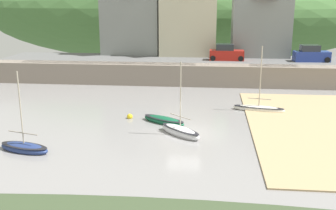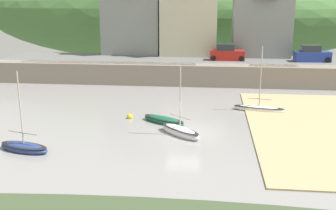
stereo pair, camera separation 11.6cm
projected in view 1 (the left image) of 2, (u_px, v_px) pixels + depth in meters
name	position (u px, v px, depth m)	size (l,w,h in m)	color
ground	(199.00, 189.00, 21.30)	(48.00, 41.00, 0.61)	gray
quay_seawall	(194.00, 73.00, 47.15)	(48.00, 9.40, 2.40)	gray
hillside_backdrop	(182.00, 13.00, 82.44)	(80.00, 44.00, 19.16)	#48743B
waterfront_building_left	(131.00, 15.00, 53.84)	(7.85, 4.57, 10.15)	gray
waterfront_building_centre	(189.00, 10.00, 52.91)	(7.49, 5.81, 11.42)	beige
waterfront_building_right	(261.00, 20.00, 52.30)	(7.49, 5.80, 8.93)	gray
sailboat_far_left	(164.00, 120.00, 32.86)	(3.94, 2.99, 0.69)	#135335
sailboat_blue_trim	(180.00, 131.00, 29.98)	(3.56, 3.44, 5.63)	white
rowboat_small_beached	(259.00, 108.00, 36.34)	(4.67, 2.02, 5.90)	white
dinghy_open_wooden	(24.00, 147.00, 26.88)	(3.88, 2.22, 5.49)	navy
parked_car_near_slipway	(226.00, 53.00, 49.38)	(4.11, 1.82, 1.95)	#B21F17
parked_car_by_wall	(311.00, 55.00, 48.37)	(4.21, 2.00, 1.95)	navy
mooring_buoy	(130.00, 117.00, 34.15)	(0.48, 0.48, 0.48)	yellow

